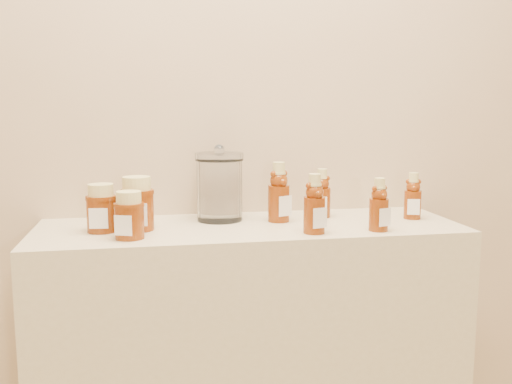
{
  "coord_description": "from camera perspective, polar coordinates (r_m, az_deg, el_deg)",
  "views": [
    {
      "loc": [
        -0.27,
        -0.02,
        1.24
      ],
      "look_at": [
        0.01,
        1.52,
        1.0
      ],
      "focal_mm": 40.0,
      "sensor_mm": 36.0,
      "label": 1
    }
  ],
  "objects": [
    {
      "name": "honey_jar_front",
      "position": [
        1.49,
        -12.56,
        -2.26
      ],
      "size": [
        0.1,
        0.1,
        0.12
      ],
      "primitive_type": null,
      "rotation": [
        0.0,
        0.0,
        -0.39
      ],
      "color": "#5F2207",
      "rests_on": "display_table"
    },
    {
      "name": "bear_bottle_back_mid",
      "position": [
        1.74,
        6.6,
        0.21
      ],
      "size": [
        0.07,
        0.07,
        0.17
      ],
      "primitive_type": null,
      "rotation": [
        0.0,
        0.0,
        -0.39
      ],
      "color": "#5F2207",
      "rests_on": "display_table"
    },
    {
      "name": "bear_bottle_back_right",
      "position": [
        1.77,
        15.42,
        -0.08
      ],
      "size": [
        0.07,
        0.07,
        0.16
      ],
      "primitive_type": null,
      "rotation": [
        0.0,
        0.0,
        -0.32
      ],
      "color": "#5F2207",
      "rests_on": "display_table"
    },
    {
      "name": "bear_bottle_back_left",
      "position": [
        1.66,
        2.29,
        0.39
      ],
      "size": [
        0.09,
        0.09,
        0.2
      ],
      "primitive_type": null,
      "rotation": [
        0.0,
        0.0,
        0.41
      ],
      "color": "#5F2207",
      "rests_on": "display_table"
    },
    {
      "name": "bear_bottle_front_left",
      "position": [
        1.52,
        5.87,
        -0.78
      ],
      "size": [
        0.07,
        0.07,
        0.18
      ],
      "primitive_type": null,
      "rotation": [
        0.0,
        0.0,
        0.25
      ],
      "color": "#5F2207",
      "rests_on": "display_table"
    },
    {
      "name": "wall_back",
      "position": [
        1.79,
        -1.74,
        12.25
      ],
      "size": [
        3.5,
        0.02,
        2.7
      ],
      "primitive_type": "cube",
      "color": "tan",
      "rests_on": "ground"
    },
    {
      "name": "bear_bottle_front_right",
      "position": [
        1.58,
        12.2,
        -0.89
      ],
      "size": [
        0.07,
        0.07,
        0.16
      ],
      "primitive_type": null,
      "rotation": [
        0.0,
        0.0,
        0.28
      ],
      "color": "#5F2207",
      "rests_on": "display_table"
    },
    {
      "name": "honey_jar_left",
      "position": [
        1.59,
        -15.2,
        -1.55
      ],
      "size": [
        0.09,
        0.09,
        0.13
      ],
      "primitive_type": null,
      "rotation": [
        0.0,
        0.0,
        -0.13
      ],
      "color": "#5F2207",
      "rests_on": "display_table"
    },
    {
      "name": "glass_canister",
      "position": [
        1.68,
        -3.67,
        0.83
      ],
      "size": [
        0.18,
        0.18,
        0.22
      ],
      "primitive_type": null,
      "rotation": [
        0.0,
        0.0,
        0.36
      ],
      "color": "white",
      "rests_on": "display_table"
    },
    {
      "name": "display_table",
      "position": [
        1.77,
        -0.57,
        -17.72
      ],
      "size": [
        1.2,
        0.4,
        0.9
      ],
      "primitive_type": "cube",
      "color": "#BFB28C",
      "rests_on": "ground"
    },
    {
      "name": "honey_jar_back",
      "position": [
        1.58,
        -11.8,
        -1.13
      ],
      "size": [
        0.1,
        0.1,
        0.15
      ],
      "primitive_type": null,
      "rotation": [
        0.0,
        0.0,
        -0.03
      ],
      "color": "#5F2207",
      "rests_on": "display_table"
    }
  ]
}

